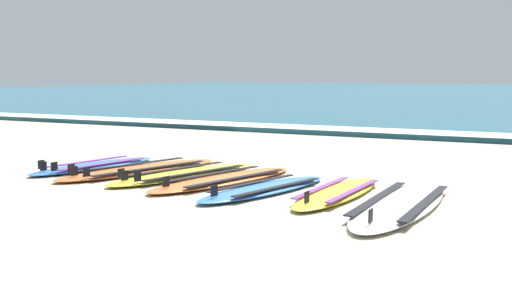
{
  "coord_description": "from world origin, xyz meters",
  "views": [
    {
      "loc": [
        2.89,
        -5.95,
        1.24
      ],
      "look_at": [
        -0.45,
        0.74,
        0.25
      ],
      "focal_mm": 42.31,
      "sensor_mm": 36.0,
      "label": 1
    }
  ],
  "objects_px": {
    "surfboard_2": "(185,174)",
    "surfboard_5": "(338,193)",
    "surfboard_0": "(94,166)",
    "surfboard_6": "(401,204)",
    "surfboard_1": "(141,169)",
    "surfboard_3": "(224,179)",
    "surfboard_4": "(265,189)"
  },
  "relations": [
    {
      "from": "surfboard_0",
      "to": "surfboard_1",
      "type": "bearing_deg",
      "value": 2.57
    },
    {
      "from": "surfboard_2",
      "to": "surfboard_4",
      "type": "distance_m",
      "value": 1.34
    },
    {
      "from": "surfboard_1",
      "to": "surfboard_4",
      "type": "distance_m",
      "value": 2.03
    },
    {
      "from": "surfboard_2",
      "to": "surfboard_5",
      "type": "bearing_deg",
      "value": -7.5
    },
    {
      "from": "surfboard_0",
      "to": "surfboard_5",
      "type": "xyz_separation_m",
      "value": [
        3.47,
        -0.29,
        -0.0
      ]
    },
    {
      "from": "surfboard_1",
      "to": "surfboard_6",
      "type": "relative_size",
      "value": 1.0
    },
    {
      "from": "surfboard_2",
      "to": "surfboard_3",
      "type": "relative_size",
      "value": 1.0
    },
    {
      "from": "surfboard_2",
      "to": "surfboard_4",
      "type": "relative_size",
      "value": 1.14
    },
    {
      "from": "surfboard_0",
      "to": "surfboard_3",
      "type": "xyz_separation_m",
      "value": [
        2.04,
        -0.13,
        -0.0
      ]
    },
    {
      "from": "surfboard_4",
      "to": "surfboard_3",
      "type": "bearing_deg",
      "value": 155.73
    },
    {
      "from": "surfboard_1",
      "to": "surfboard_3",
      "type": "bearing_deg",
      "value": -6.9
    },
    {
      "from": "surfboard_0",
      "to": "surfboard_2",
      "type": "xyz_separation_m",
      "value": [
        1.43,
        -0.02,
        -0.0
      ]
    },
    {
      "from": "surfboard_0",
      "to": "surfboard_4",
      "type": "height_order",
      "value": "same"
    },
    {
      "from": "surfboard_3",
      "to": "surfboard_4",
      "type": "bearing_deg",
      "value": -24.27
    },
    {
      "from": "surfboard_3",
      "to": "surfboard_5",
      "type": "relative_size",
      "value": 1.17
    },
    {
      "from": "surfboard_0",
      "to": "surfboard_3",
      "type": "distance_m",
      "value": 2.05
    },
    {
      "from": "surfboard_1",
      "to": "surfboard_0",
      "type": "bearing_deg",
      "value": -177.43
    },
    {
      "from": "surfboard_2",
      "to": "surfboard_5",
      "type": "relative_size",
      "value": 1.17
    },
    {
      "from": "surfboard_1",
      "to": "surfboard_6",
      "type": "xyz_separation_m",
      "value": [
        3.44,
        -0.57,
        -0.0
      ]
    },
    {
      "from": "surfboard_0",
      "to": "surfboard_5",
      "type": "relative_size",
      "value": 1.03
    },
    {
      "from": "surfboard_0",
      "to": "surfboard_1",
      "type": "distance_m",
      "value": 0.73
    },
    {
      "from": "surfboard_0",
      "to": "surfboard_1",
      "type": "relative_size",
      "value": 0.81
    },
    {
      "from": "surfboard_6",
      "to": "surfboard_0",
      "type": "bearing_deg",
      "value": 172.72
    },
    {
      "from": "surfboard_5",
      "to": "surfboard_3",
      "type": "bearing_deg",
      "value": 173.43
    },
    {
      "from": "surfboard_3",
      "to": "surfboard_4",
      "type": "height_order",
      "value": "same"
    },
    {
      "from": "surfboard_0",
      "to": "surfboard_2",
      "type": "height_order",
      "value": "same"
    },
    {
      "from": "surfboard_4",
      "to": "surfboard_1",
      "type": "bearing_deg",
      "value": 166.93
    },
    {
      "from": "surfboard_1",
      "to": "surfboard_3",
      "type": "relative_size",
      "value": 1.08
    },
    {
      "from": "surfboard_5",
      "to": "surfboard_6",
      "type": "relative_size",
      "value": 0.79
    },
    {
      "from": "surfboard_0",
      "to": "surfboard_6",
      "type": "relative_size",
      "value": 0.81
    },
    {
      "from": "surfboard_6",
      "to": "surfboard_2",
      "type": "bearing_deg",
      "value": 169.43
    },
    {
      "from": "surfboard_0",
      "to": "surfboard_1",
      "type": "height_order",
      "value": "same"
    }
  ]
}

